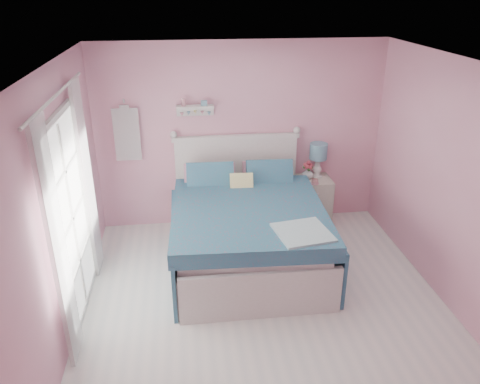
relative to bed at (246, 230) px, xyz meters
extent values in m
plane|color=silver|center=(0.07, -1.10, -0.43)|extent=(4.50, 4.50, 0.00)
plane|color=pink|center=(0.07, 1.15, 0.87)|extent=(4.00, 0.00, 4.00)
plane|color=pink|center=(-1.93, -1.10, 0.87)|extent=(0.00, 4.50, 4.50)
plane|color=pink|center=(2.08, -1.10, 0.87)|extent=(0.00, 4.50, 4.50)
plane|color=white|center=(0.07, -1.10, 2.17)|extent=(4.50, 4.50, 0.00)
cube|color=silver|center=(0.00, -0.03, -0.19)|extent=(1.78, 2.29, 0.49)
cube|color=silver|center=(0.00, -0.03, 0.13)|extent=(1.71, 2.23, 0.16)
cube|color=silver|center=(0.00, 1.09, 0.21)|extent=(1.72, 0.07, 1.27)
cube|color=silver|center=(0.00, 1.09, 0.87)|extent=(1.78, 0.09, 0.06)
cube|color=silver|center=(0.00, -1.14, -0.15)|extent=(1.72, 0.06, 0.56)
cube|color=#346882|center=(0.00, -0.18, 0.30)|extent=(1.88, 2.04, 0.18)
cube|color=#CF869A|center=(-0.40, 0.77, 0.41)|extent=(0.69, 0.31, 0.43)
cube|color=#CF869A|center=(0.40, 0.77, 0.41)|extent=(0.69, 0.31, 0.43)
cube|color=#CCBC59|center=(0.00, 0.49, 0.41)|extent=(0.31, 0.23, 0.31)
cube|color=beige|center=(1.10, 0.89, -0.08)|extent=(0.49, 0.46, 0.70)
cube|color=silver|center=(1.10, 0.68, 0.14)|extent=(0.43, 0.02, 0.16)
sphere|color=white|center=(1.10, 0.65, 0.14)|extent=(0.03, 0.03, 0.03)
cylinder|color=white|center=(1.16, 0.97, 0.28)|extent=(0.16, 0.16, 0.02)
cylinder|color=white|center=(1.16, 0.97, 0.42)|extent=(0.08, 0.08, 0.27)
cylinder|color=#6899AD|center=(1.16, 0.97, 0.66)|extent=(0.25, 0.25, 0.23)
imported|color=silver|center=(1.00, 0.91, 0.36)|extent=(0.19, 0.19, 0.17)
imported|color=tan|center=(1.06, 0.72, 0.31)|extent=(0.10, 0.10, 0.07)
sphere|color=#BE4150|center=(1.00, 0.91, 0.52)|extent=(0.06, 0.06, 0.06)
sphere|color=#BE4150|center=(1.04, 0.93, 0.48)|extent=(0.06, 0.06, 0.06)
sphere|color=#BE4150|center=(0.96, 0.92, 0.49)|extent=(0.06, 0.06, 0.06)
sphere|color=#BE4150|center=(1.02, 0.88, 0.46)|extent=(0.06, 0.06, 0.06)
sphere|color=#BE4150|center=(0.97, 0.89, 0.47)|extent=(0.06, 0.06, 0.06)
cube|color=silver|center=(-0.55, 1.07, 1.32)|extent=(0.50, 0.14, 0.04)
cube|color=silver|center=(-0.55, 1.13, 1.25)|extent=(0.50, 0.03, 0.12)
cylinder|color=#D18C99|center=(-0.70, 1.07, 1.39)|extent=(0.06, 0.06, 0.10)
cube|color=#6899AD|center=(-0.43, 1.07, 1.37)|extent=(0.08, 0.06, 0.07)
cube|color=white|center=(-1.48, 1.08, 0.97)|extent=(0.34, 0.03, 0.72)
cube|color=silver|center=(-1.90, -0.70, 1.70)|extent=(0.04, 1.32, 0.06)
cube|color=silver|center=(-1.90, -0.70, -0.40)|extent=(0.04, 1.32, 0.06)
cube|color=silver|center=(-1.90, -1.33, 0.62)|extent=(0.04, 0.06, 2.10)
cube|color=silver|center=(-1.90, -0.07, 0.62)|extent=(0.04, 0.06, 2.10)
cube|color=white|center=(-1.90, -0.70, 0.65)|extent=(0.02, 1.20, 2.04)
cube|color=white|center=(-1.84, -1.44, 0.75)|extent=(0.04, 0.40, 2.32)
cube|color=white|center=(-1.84, 0.04, 0.75)|extent=(0.04, 0.40, 2.32)
camera|label=1|loc=(-0.72, -5.09, 2.84)|focal=35.00mm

